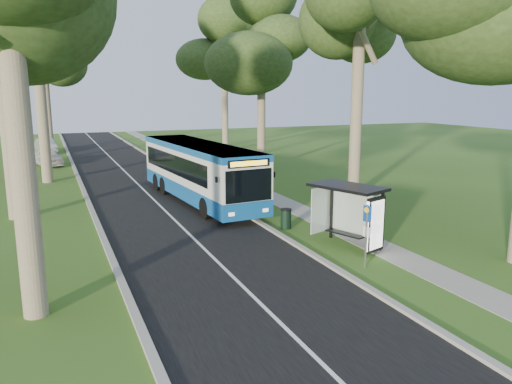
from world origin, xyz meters
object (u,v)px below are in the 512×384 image
Objects in this scene: bus at (199,172)px; bus_shelter at (356,206)px; car_white at (47,157)px; bus_stop_sign at (367,229)px; litter_bin at (286,219)px; car_silver at (46,146)px.

bus is 11.08m from bus_shelter.
car_white is at bearing 90.62° from bus_shelter.
bus_stop_sign reaches higher than car_white.
bus is 3.81× the size of bus_shelter.
bus reaches higher than car_white.
car_white reaches higher than litter_bin.
litter_bin is (1.98, -6.88, -1.22)m from bus.
bus reaches higher than bus_shelter.
car_white is (-10.82, 28.81, -1.01)m from bus_shelter.
bus_stop_sign is 0.53× the size of car_white.
bus_stop_sign reaches higher than car_silver.
car_white is (-7.72, 18.18, -0.94)m from bus.
car_white is at bearing 111.16° from litter_bin.
bus is 2.93× the size of car_silver.
bus_stop_sign is at bearing -86.37° from car_silver.
bus_shelter is 3.61× the size of litter_bin.
litter_bin is (-0.29, 5.68, -0.97)m from bus_stop_sign.
bus is at bearing -84.64° from car_silver.
car_silver is (-10.88, 38.09, -1.05)m from bus_shelter.
bus_shelter reaches higher than litter_bin.
litter_bin is 35.69m from car_silver.
car_silver is at bearing 85.97° from bus_shelter.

